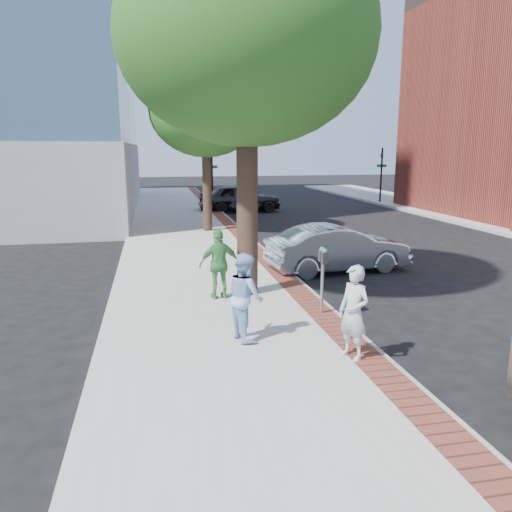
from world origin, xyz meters
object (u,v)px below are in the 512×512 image
object	(u,v)px
person_gray	(354,313)
bg_car	(240,198)
parking_meter	(323,267)
person_officer	(245,296)
person_green	(219,264)
sedan_silver	(338,248)

from	to	relation	value
person_gray	bg_car	distance (m)	22.11
parking_meter	person_officer	bearing A→B (deg)	-149.45
person_gray	person_green	bearing A→B (deg)	177.69
bg_car	person_green	bearing A→B (deg)	165.12
person_gray	person_green	size ratio (longest dim) A/B	0.97
person_officer	person_gray	bearing A→B (deg)	-142.23
person_officer	bg_car	xyz separation A→B (m)	(3.49, 20.76, -0.15)
parking_meter	person_gray	distance (m)	2.44
sedan_silver	person_green	bearing A→B (deg)	116.07
person_officer	sedan_silver	world-z (taller)	person_officer
person_gray	sedan_silver	distance (m)	6.94
parking_meter	bg_car	bearing A→B (deg)	85.45
parking_meter	person_green	bearing A→B (deg)	142.21
person_green	parking_meter	bearing A→B (deg)	136.10
person_gray	person_officer	size ratio (longest dim) A/B	0.99
person_green	bg_car	world-z (taller)	person_green
person_green	bg_car	bearing A→B (deg)	-107.45
person_officer	sedan_silver	bearing A→B (deg)	-50.73
parking_meter	person_gray	size ratio (longest dim) A/B	0.90
person_green	person_gray	bearing A→B (deg)	107.88
person_gray	bg_car	world-z (taller)	person_gray
parking_meter	sedan_silver	size ratio (longest dim) A/B	0.34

